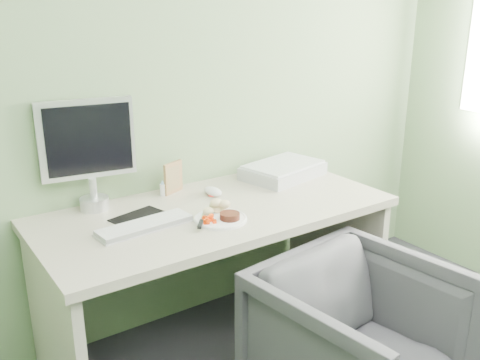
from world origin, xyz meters
TOP-DOWN VIEW (x-y plane):
  - wall_back at (0.00, 2.00)m, footprint 3.50×0.00m
  - desk at (0.00, 1.62)m, footprint 1.60×0.75m
  - plate at (-0.06, 1.49)m, footprint 0.23×0.23m
  - steak at (-0.03, 1.46)m, footprint 0.11×0.11m
  - potato_pile at (-0.04, 1.55)m, footprint 0.12×0.11m
  - carrot_heap at (-0.12, 1.47)m, footprint 0.07×0.06m
  - steak_knife at (-0.16, 1.48)m, footprint 0.13×0.16m
  - mousepad at (-0.33, 1.69)m, footprint 0.28×0.26m
  - keyboard at (-0.36, 1.59)m, footprint 0.41×0.15m
  - computer_mouse at (0.08, 1.77)m, footprint 0.07×0.12m
  - photo_frame at (-0.06, 1.92)m, footprint 0.12×0.06m
  - eyedrop_bottle at (-0.12, 1.91)m, footprint 0.03×0.03m
  - scanner at (0.54, 1.81)m, footprint 0.47×0.36m
  - monitor at (-0.46, 1.94)m, footprint 0.41×0.14m
  - desk_chair at (0.22, 0.91)m, footprint 0.78×0.80m

SIDE VIEW (x-z plane):
  - desk_chair at x=0.22m, z-range 0.00..0.65m
  - desk at x=0.00m, z-range 0.18..0.91m
  - mousepad at x=-0.33m, z-range 0.73..0.73m
  - plate at x=-0.06m, z-range 0.73..0.74m
  - keyboard at x=-0.36m, z-range 0.74..0.75m
  - computer_mouse at x=0.08m, z-range 0.73..0.77m
  - steak_knife at x=-0.16m, z-range 0.75..0.76m
  - steak at x=-0.03m, z-range 0.74..0.77m
  - carrot_heap at x=-0.12m, z-range 0.74..0.78m
  - scanner at x=0.54m, z-range 0.73..0.80m
  - eyedrop_bottle at x=-0.12m, z-range 0.73..0.80m
  - potato_pile at x=-0.04m, z-range 0.74..0.80m
  - photo_frame at x=-0.06m, z-range 0.73..0.88m
  - monitor at x=-0.46m, z-range 0.76..1.26m
  - wall_back at x=0.00m, z-range -0.40..3.10m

